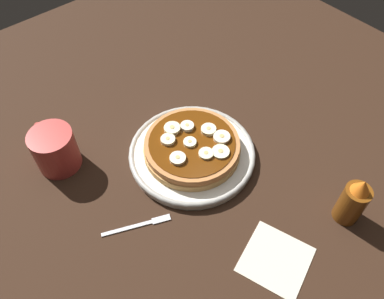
{
  "coord_description": "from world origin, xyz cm",
  "views": [
    {
      "loc": [
        -37.58,
        32.26,
        64.84
      ],
      "look_at": [
        0.0,
        0.0,
        2.38
      ],
      "focal_mm": 36.05,
      "sensor_mm": 36.0,
      "label": 1
    }
  ],
  "objects": [
    {
      "name": "fork",
      "position": [
        -5.98,
        17.69,
        0.25
      ],
      "size": [
        6.15,
        12.29,
        0.5
      ],
      "color": "silver",
      "rests_on": "ground_plane"
    },
    {
      "name": "banana_slice_0",
      "position": [
        0.33,
        0.57,
        5.14
      ],
      "size": [
        2.66,
        2.66,
        0.83
      ],
      "color": "#F3F2C5",
      "rests_on": "pancake_stack"
    },
    {
      "name": "banana_slice_1",
      "position": [
        -1.58,
        5.0,
        5.18
      ],
      "size": [
        3.19,
        3.19,
        0.92
      ],
      "color": "#F4E8C1",
      "rests_on": "pancake_stack"
    },
    {
      "name": "plate",
      "position": [
        0.0,
        0.0,
        1.12
      ],
      "size": [
        26.47,
        26.47,
        2.08
      ],
      "color": "silver",
      "rests_on": "ground_plane"
    },
    {
      "name": "banana_slice_6",
      "position": [
        -5.75,
        -2.5,
        5.07
      ],
      "size": [
        3.56,
        3.56,
        0.69
      ],
      "color": "#EEEEBD",
      "rests_on": "pancake_stack"
    },
    {
      "name": "ground_plane",
      "position": [
        0.0,
        0.0,
        -1.5
      ],
      "size": [
        140.0,
        140.0,
        3.0
      ],
      "primitive_type": "cube",
      "color": "black"
    },
    {
      "name": "pancake_stack",
      "position": [
        -0.03,
        -0.12,
        3.29
      ],
      "size": [
        20.02,
        20.12,
        3.19
      ],
      "color": "tan",
      "rests_on": "plate"
    },
    {
      "name": "banana_slice_8",
      "position": [
        -3.22,
        -5.19,
        5.19
      ],
      "size": [
        3.45,
        3.45,
        0.93
      ],
      "color": "#FAE5C2",
      "rests_on": "pancake_stack"
    },
    {
      "name": "banana_slice_3",
      "position": [
        -4.24,
        0.32,
        5.11
      ],
      "size": [
        2.98,
        2.98,
        0.77
      ],
      "color": "#F3E9B6",
      "rests_on": "pancake_stack"
    },
    {
      "name": "banana_slice_5",
      "position": [
        -0.3,
        -4.5,
        5.23
      ],
      "size": [
        3.16,
        3.16,
        1.01
      ],
      "color": "#F3EAB9",
      "rests_on": "pancake_stack"
    },
    {
      "name": "banana_slice_2",
      "position": [
        3.37,
        3.51,
        5.2
      ],
      "size": [
        2.98,
        2.98,
        0.94
      ],
      "color": "#F6E5B6",
      "rests_on": "pancake_stack"
    },
    {
      "name": "coffee_mug",
      "position": [
        16.94,
        21.9,
        4.59
      ],
      "size": [
        12.26,
        8.76,
        8.91
      ],
      "color": "#B23833",
      "rests_on": "ground_plane"
    },
    {
      "name": "banana_slice_4",
      "position": [
        5.15,
        0.98,
        5.23
      ],
      "size": [
        3.43,
        3.43,
        1.01
      ],
      "color": "#F5E8B2",
      "rests_on": "pancake_stack"
    },
    {
      "name": "banana_slice_7",
      "position": [
        3.61,
        -1.79,
        5.21
      ],
      "size": [
        2.81,
        2.81,
        0.97
      ],
      "color": "beige",
      "rests_on": "pancake_stack"
    },
    {
      "name": "syrup_bottle",
      "position": [
        -29.41,
        -12.77,
        5.08
      ],
      "size": [
        4.76,
        4.76,
        11.41
      ],
      "color": "brown",
      "rests_on": "ground_plane"
    },
    {
      "name": "napkin",
      "position": [
        -26.83,
        3.71,
        0.15
      ],
      "size": [
        13.95,
        13.95,
        0.3
      ],
      "primitive_type": "cube",
      "rotation": [
        0.0,
        0.0,
        0.33
      ],
      "color": "beige",
      "rests_on": "ground_plane"
    }
  ]
}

